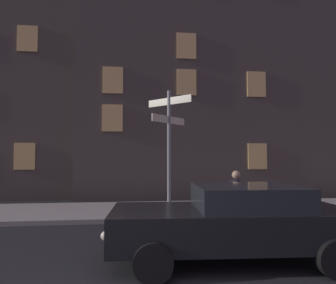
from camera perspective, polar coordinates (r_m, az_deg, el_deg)
sidewalk_kerb at (r=10.76m, az=-8.55°, el=-13.07°), size 40.00×3.33×0.14m
signpost at (r=9.70m, az=0.20°, el=0.59°), size 1.28×1.28×4.03m
car_near_left at (r=5.95m, az=12.69°, el=-14.63°), size 4.69×2.17×1.43m
cyclist at (r=8.19m, az=12.78°, el=-11.48°), size 1.82×0.35×1.61m
building_left_block at (r=20.35m, az=-25.72°, el=19.29°), size 11.78×7.97×19.12m
building_right_block at (r=18.38m, az=6.50°, el=11.69°), size 13.35×8.40×13.18m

